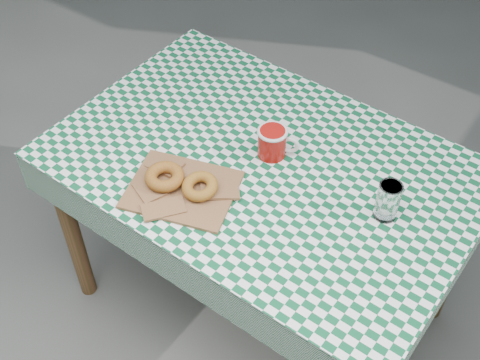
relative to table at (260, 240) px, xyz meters
The scene contains 8 objects.
ground 0.43m from the table, behind, with size 60.00×60.00×0.00m, color #4D4D48.
table is the anchor object (origin of this frame).
tablecloth 0.38m from the table, behind, with size 1.27×0.85×0.01m, color #0C4E2C.
paper_bag 0.47m from the table, 118.32° to the right, with size 0.30×0.24×0.02m, color olive.
bagel_front 0.51m from the table, 126.60° to the right, with size 0.12×0.12×0.04m, color #9D6E20.
bagel_back 0.47m from the table, 109.48° to the right, with size 0.10×0.10×0.03m, color #98591F.
coffee_mug 0.43m from the table, 88.96° to the left, with size 0.17×0.17×0.10m, color #930D09, non-canonical shape.
drinking_glass 0.59m from the table, ahead, with size 0.07×0.07×0.12m, color white.
Camera 1 is at (0.92, -1.16, 2.09)m, focal length 47.04 mm.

